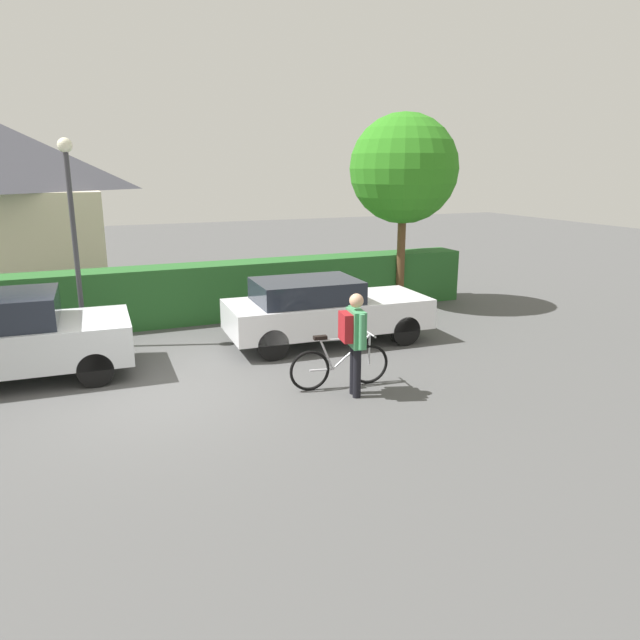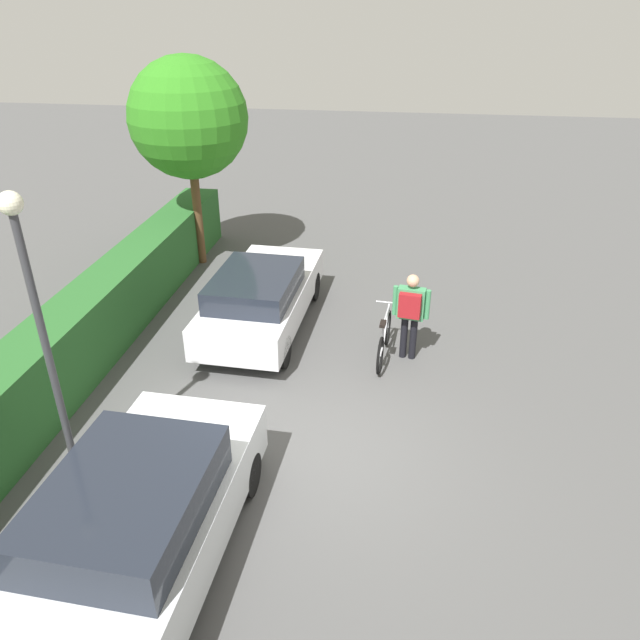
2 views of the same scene
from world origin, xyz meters
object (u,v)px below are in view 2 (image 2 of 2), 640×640
bicycle (384,339)px  person_rider (410,309)px  parked_car_near (140,518)px  parked_car_far (261,296)px  street_lamp (37,309)px  tree_kerbside (188,119)px

bicycle → person_rider: bearing=-85.3°
parked_car_near → parked_car_far: 5.92m
person_rider → parked_car_far: bearing=76.2°
parked_car_near → person_rider: bearing=-29.4°
parked_car_near → bicycle: 5.75m
parked_car_far → person_rider: bearing=-103.8°
parked_car_near → parked_car_far: bearing=0.0°
parked_car_far → person_rider: size_ratio=2.52×
person_rider → street_lamp: street_lamp is taller
parked_car_far → tree_kerbside: (3.20, 2.33, 2.80)m
bicycle → street_lamp: size_ratio=0.42×
parked_car_near → bicycle: bearing=-25.8°
bicycle → tree_kerbside: bearing=50.7°
tree_kerbside → bicycle: bearing=-129.3°
street_lamp → tree_kerbside: tree_kerbside is taller
person_rider → street_lamp: 6.20m
bicycle → tree_kerbside: size_ratio=0.36×
parked_car_near → street_lamp: (1.29, 1.59, 1.88)m
parked_car_near → parked_car_far: size_ratio=0.96×
bicycle → person_rider: 0.78m
tree_kerbside → person_rider: bearing=-126.6°
parked_car_far → tree_kerbside: bearing=36.1°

